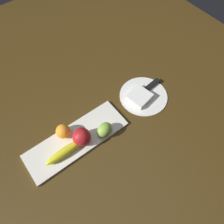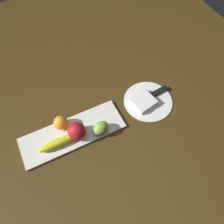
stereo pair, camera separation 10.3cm
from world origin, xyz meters
name	(u,v)px [view 2 (the right image)]	position (x,y,z in m)	size (l,w,h in m)	color
ground_plane	(72,141)	(0.00, 0.00, 0.00)	(2.40, 2.40, 0.00)	#412F11
fruit_tray	(73,133)	(-0.02, -0.03, 0.01)	(0.47, 0.16, 0.01)	silver
apple	(77,131)	(-0.03, -0.01, 0.05)	(0.08, 0.08, 0.08)	#B21B20
banana	(58,143)	(0.06, 0.00, 0.03)	(0.18, 0.04, 0.04)	yellow
orange_near_apple	(61,123)	(0.02, -0.08, 0.05)	(0.06, 0.06, 0.06)	orange
grape_bunch	(101,128)	(-0.13, 0.02, 0.04)	(0.08, 0.06, 0.06)	#8BBB44
dinner_plate	(148,101)	(-0.42, -0.03, 0.00)	(0.24, 0.24, 0.01)	white
folded_napkin	(143,101)	(-0.39, -0.03, 0.02)	(0.10, 0.10, 0.02)	white
knife	(157,92)	(-0.48, -0.05, 0.01)	(0.18, 0.04, 0.01)	silver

